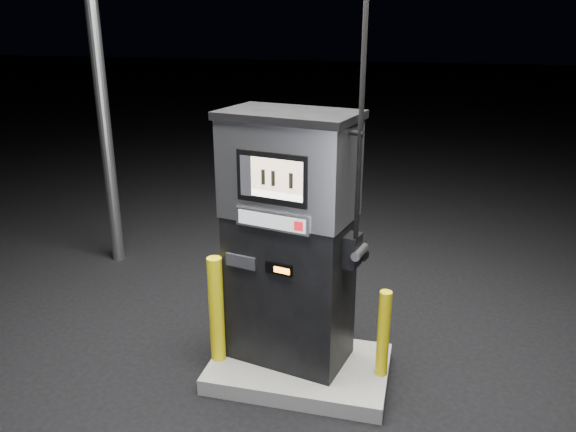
# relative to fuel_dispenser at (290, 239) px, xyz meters

# --- Properties ---
(ground) EXTENTS (80.00, 80.00, 0.00)m
(ground) POSITION_rel_fuel_dispenser_xyz_m (0.12, -0.10, -1.31)
(ground) COLOR black
(ground) RESTS_ON ground
(pump_island) EXTENTS (1.60, 1.00, 0.15)m
(pump_island) POSITION_rel_fuel_dispenser_xyz_m (0.12, -0.10, -1.24)
(pump_island) COLOR slate
(pump_island) RESTS_ON ground
(fuel_dispenser) EXTENTS (1.31, 0.89, 4.70)m
(fuel_dispenser) POSITION_rel_fuel_dispenser_xyz_m (0.00, 0.00, 0.00)
(fuel_dispenser) COLOR black
(fuel_dispenser) RESTS_ON pump_island
(bollard_left) EXTENTS (0.18, 0.18, 1.01)m
(bollard_left) POSITION_rel_fuel_dispenser_xyz_m (-0.62, -0.22, -0.66)
(bollard_left) COLOR yellow
(bollard_left) RESTS_ON pump_island
(bollard_right) EXTENTS (0.12, 0.12, 0.80)m
(bollard_right) POSITION_rel_fuel_dispenser_xyz_m (0.86, -0.10, -0.76)
(bollard_right) COLOR yellow
(bollard_right) RESTS_ON pump_island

